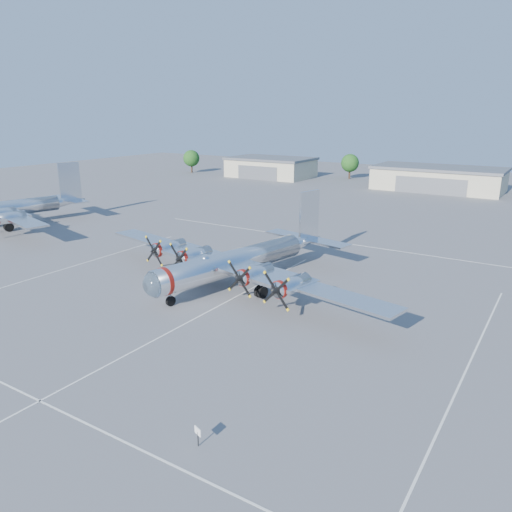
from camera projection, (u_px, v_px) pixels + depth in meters
The scene contains 9 objects.
ground at pixel (237, 296), 49.31m from camera, with size 260.00×260.00×0.00m, color #515154.
parking_lines at pixel (227, 302), 47.89m from camera, with size 60.00×50.08×0.01m.
hangar_west at pixel (271, 167), 138.16m from camera, with size 22.60×14.60×5.40m.
hangar_center at pixel (438, 178), 114.99m from camera, with size 28.60×14.60×5.40m.
tree_far_west at pixel (191, 158), 147.40m from camera, with size 4.80×4.80×6.64m.
tree_west at pixel (350, 163), 133.96m from camera, with size 4.80×4.80×6.64m.
main_bomber_b29 at pixel (241, 283), 53.16m from camera, with size 38.97×26.66×8.62m, color silver, non-canonical shape.
bomber_west at pixel (11, 226), 79.86m from camera, with size 35.27×24.98×9.32m, color silver, non-canonical shape.
info_placard at pixel (198, 433), 27.03m from camera, with size 0.58×0.25×1.15m.
Camera 1 is at (26.38, -38.03, 17.59)m, focal length 35.00 mm.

